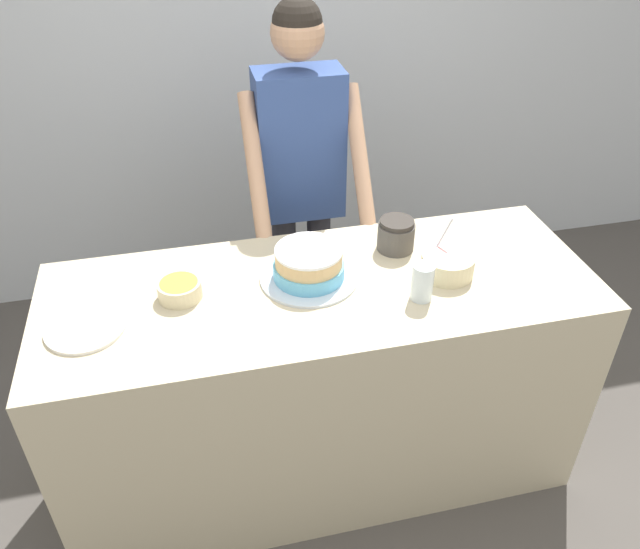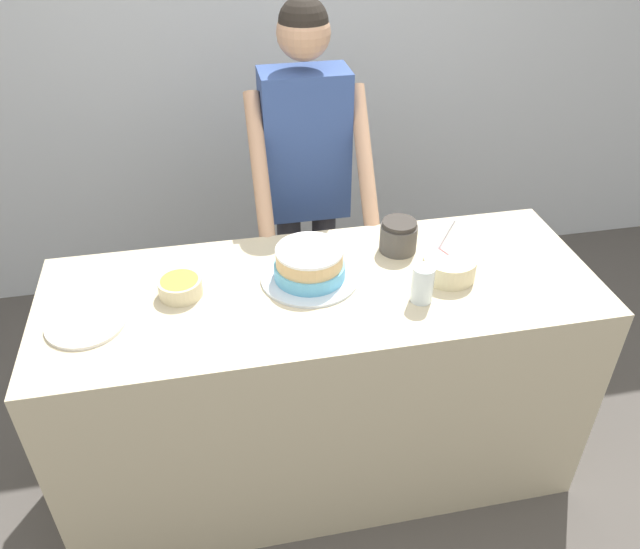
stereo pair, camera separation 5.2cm
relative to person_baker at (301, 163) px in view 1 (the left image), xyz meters
The scene contains 10 objects.
ground_plane 1.50m from the person_baker, 93.87° to the right, with size 14.00×14.00×0.00m, color #4C4742.
wall_back 0.85m from the person_baker, 94.99° to the left, with size 10.00×0.05×2.60m.
counter 0.92m from the person_baker, 95.85° to the right, with size 1.93×0.71×0.93m.
person_baker is the anchor object (origin of this frame).
cake 0.66m from the person_baker, 99.21° to the right, with size 0.34×0.34×0.12m.
frosting_bowl_orange 0.86m from the person_baker, 130.11° to the right, with size 0.15×0.15×0.06m.
frosting_bowl_pink 0.82m from the person_baker, 62.64° to the right, with size 0.19×0.19×0.18m.
drinking_glass 0.87m from the person_baker, 74.11° to the right, with size 0.07×0.07×0.13m.
ceramic_plate 1.14m from the person_baker, 138.43° to the right, with size 0.25×0.25×0.01m.
stoneware_jar 0.59m from the person_baker, 64.45° to the right, with size 0.14×0.14×0.12m.
Camera 1 is at (-0.40, -1.33, 2.21)m, focal length 35.00 mm.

